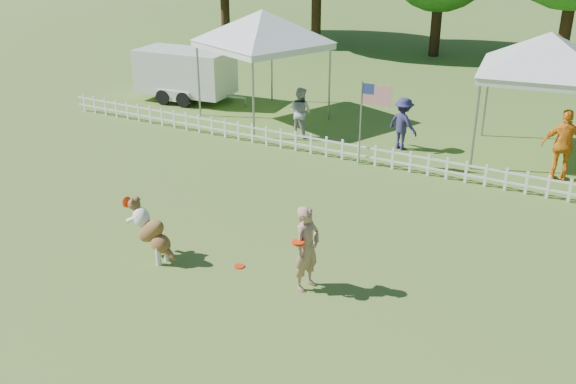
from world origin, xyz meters
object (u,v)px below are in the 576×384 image
object	(u,v)px
cargo_trailer	(185,75)
spectator_b	(403,124)
spectator_a	(300,112)
flag_pole	(360,124)
spectator_c	(564,145)
frisbee_on_turf	(239,266)
dog	(152,231)
canopy_tent_left	(263,66)
canopy_tent_right	(541,99)
handler	(307,248)

from	to	relation	value
cargo_trailer	spectator_b	distance (m)	9.00
spectator_a	spectator_b	world-z (taller)	spectator_a
spectator_a	spectator_b	xyz separation A→B (m)	(3.18, 0.43, -0.00)
flag_pole	spectator_c	size ratio (longest dim) A/B	1.24
frisbee_on_turf	spectator_b	bearing A→B (deg)	87.55
spectator_a	frisbee_on_turf	bearing A→B (deg)	117.91
spectator_b	frisbee_on_turf	bearing A→B (deg)	109.17
dog	frisbee_on_turf	xyz separation A→B (m)	(1.67, 0.57, -0.60)
canopy_tent_left	spectator_b	xyz separation A→B (m)	(5.22, -0.74, -0.99)
spectator_b	dog	bearing A→B (deg)	98.63
dog	flag_pole	world-z (taller)	flag_pole
canopy_tent_right	spectator_a	distance (m)	6.94
canopy_tent_right	cargo_trailer	bearing A→B (deg)	171.08
handler	flag_pole	distance (m)	6.64
cargo_trailer	spectator_b	world-z (taller)	cargo_trailer
cargo_trailer	spectator_b	size ratio (longest dim) A/B	2.81
handler	frisbee_on_turf	distance (m)	1.71
spectator_c	handler	bearing A→B (deg)	52.97
spectator_b	handler	bearing A→B (deg)	119.62
spectator_a	spectator_b	bearing A→B (deg)	-164.33
spectator_a	flag_pole	bearing A→B (deg)	159.85
dog	spectator_c	bearing A→B (deg)	60.28
dog	frisbee_on_turf	size ratio (longest dim) A/B	5.87
canopy_tent_left	spectator_a	size ratio (longest dim) A/B	2.27
handler	canopy_tent_right	distance (m)	9.65
cargo_trailer	spectator_b	xyz separation A→B (m)	(8.91, -1.25, -0.18)
canopy_tent_right	spectator_a	world-z (taller)	canopy_tent_right
canopy_tent_left	canopy_tent_right	world-z (taller)	canopy_tent_left
spectator_a	cargo_trailer	bearing A→B (deg)	-8.40
frisbee_on_turf	spectator_a	bearing A→B (deg)	109.99
flag_pole	spectator_b	distance (m)	1.95
frisbee_on_turf	cargo_trailer	bearing A→B (deg)	132.19
canopy_tent_left	frisbee_on_turf	bearing A→B (deg)	-39.84
dog	cargo_trailer	world-z (taller)	cargo_trailer
dog	canopy_tent_right	world-z (taller)	canopy_tent_right
cargo_trailer	flag_pole	world-z (taller)	flag_pole
handler	spectator_a	size ratio (longest dim) A/B	1.05
dog	spectator_c	size ratio (longest dim) A/B	0.65
cargo_trailer	spectator_a	bearing A→B (deg)	-22.07
canopy_tent_left	spectator_b	distance (m)	5.37
canopy_tent_right	spectator_a	size ratio (longest dim) A/B	2.23
frisbee_on_turf	handler	bearing A→B (deg)	-0.55
canopy_tent_right	flag_pole	size ratio (longest dim) A/B	1.48
canopy_tent_left	canopy_tent_right	size ratio (longest dim) A/B	1.02
dog	spectator_a	world-z (taller)	spectator_a
canopy_tent_left	flag_pole	bearing A→B (deg)	-7.29
cargo_trailer	canopy_tent_right	bearing A→B (deg)	-6.45
frisbee_on_turf	spectator_b	world-z (taller)	spectator_b
handler	dog	size ratio (longest dim) A/B	1.33
dog	spectator_b	distance (m)	9.00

